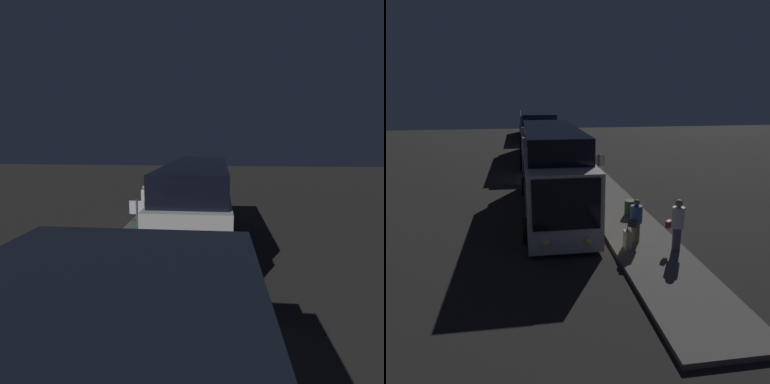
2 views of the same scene
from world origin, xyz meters
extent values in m
plane|color=#2B2826|center=(0.00, 0.00, 0.00)|extent=(80.00, 80.00, 0.00)
cube|color=#605B56|center=(0.00, 2.85, 0.08)|extent=(20.00, 2.49, 0.15)
cube|color=silver|center=(-0.57, -0.02, 1.50)|extent=(10.20, 2.52, 2.66)
cube|color=gold|center=(-0.57, -0.02, 0.52)|extent=(10.15, 2.54, 0.70)
cube|color=black|center=(-0.83, -0.02, 1.82)|extent=(8.37, 2.55, 1.17)
cube|color=black|center=(4.55, -0.02, 1.88)|extent=(0.06, 2.21, 1.71)
sphere|color=#F9E58C|center=(4.57, 0.67, 0.62)|extent=(0.24, 0.24, 0.24)
sphere|color=#F9E58C|center=(4.57, -0.71, 0.62)|extent=(0.24, 0.24, 0.24)
cylinder|color=black|center=(2.90, 1.24, 0.47)|extent=(0.95, 0.30, 0.95)
cylinder|color=black|center=(2.90, -1.28, 0.47)|extent=(0.95, 0.30, 0.95)
cylinder|color=black|center=(-3.73, 1.24, 0.47)|extent=(0.95, 0.30, 0.95)
cylinder|color=black|center=(-3.73, -1.28, 0.47)|extent=(0.95, 0.30, 0.95)
cube|color=black|center=(-0.98, -0.02, 3.32)|extent=(8.67, 2.31, 0.97)
cube|color=black|center=(-8.66, -0.02, 2.05)|extent=(0.06, 2.28, 1.85)
sphere|color=#F9E58C|center=(-8.64, 0.69, 0.64)|extent=(0.24, 0.24, 0.24)
sphere|color=#F9E58C|center=(-8.64, -0.73, 0.64)|extent=(0.24, 0.24, 0.24)
cylinder|color=#4C476B|center=(4.70, 3.70, 0.56)|extent=(0.40, 0.40, 0.81)
cylinder|color=silver|center=(4.70, 3.70, 1.31)|extent=(0.58, 0.58, 0.70)
sphere|color=#9E7051|center=(4.70, 3.70, 1.80)|extent=(0.26, 0.26, 0.26)
cube|color=maroon|center=(4.50, 3.48, 1.01)|extent=(0.30, 0.29, 0.24)
cylinder|color=#6B604C|center=(3.78, 2.55, 0.51)|extent=(0.43, 0.43, 0.71)
cylinder|color=#334C8C|center=(3.78, 2.55, 1.18)|extent=(0.61, 0.61, 0.62)
sphere|color=brown|center=(3.78, 2.55, 1.60)|extent=(0.23, 0.23, 0.23)
cube|color=black|center=(4.02, 2.33, 0.92)|extent=(0.29, 0.30, 0.24)
cube|color=beige|center=(4.38, 2.07, 0.46)|extent=(0.45, 0.19, 0.62)
cylinder|color=black|center=(4.38, 2.07, 0.89)|extent=(0.02, 0.02, 0.24)
cylinder|color=#4C4C51|center=(-1.82, 2.35, 1.28)|extent=(0.10, 0.10, 2.25)
cube|color=silver|center=(-1.82, 2.35, 2.08)|extent=(0.04, 0.61, 0.54)
cylinder|color=#2D4C33|center=(0.90, 3.18, 0.48)|extent=(0.44, 0.44, 0.65)
camera|label=1|loc=(-13.18, -0.87, 4.79)|focal=28.00mm
camera|label=2|loc=(15.84, -1.41, 5.39)|focal=35.00mm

